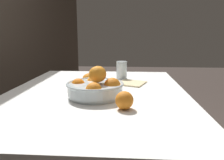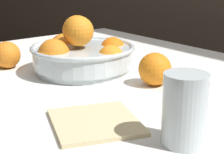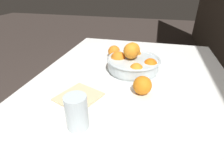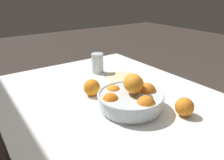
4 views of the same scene
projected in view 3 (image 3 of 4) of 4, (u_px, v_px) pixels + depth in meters
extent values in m
cube|color=white|center=(131.00, 83.00, 0.86)|extent=(1.27, 0.96, 0.03)
cylinder|color=#936B47|center=(93.00, 82.00, 1.63)|extent=(0.05, 0.05, 0.74)
cylinder|color=#936B47|center=(189.00, 95.00, 1.45)|extent=(0.05, 0.05, 0.74)
cylinder|color=silver|center=(133.00, 69.00, 0.94)|extent=(0.26, 0.26, 0.02)
cylinder|color=silver|center=(133.00, 64.00, 0.93)|extent=(0.27, 0.27, 0.05)
torus|color=silver|center=(134.00, 59.00, 0.91)|extent=(0.28, 0.28, 0.01)
sphere|color=orange|center=(136.00, 70.00, 0.84)|extent=(0.07, 0.07, 0.07)
sphere|color=orange|center=(150.00, 65.00, 0.88)|extent=(0.07, 0.07, 0.07)
sphere|color=orange|center=(135.00, 55.00, 0.99)|extent=(0.08, 0.08, 0.08)
sphere|color=orange|center=(118.00, 59.00, 0.94)|extent=(0.08, 0.08, 0.08)
sphere|color=orange|center=(132.00, 50.00, 0.90)|extent=(0.08, 0.08, 0.08)
sphere|color=orange|center=(131.00, 51.00, 0.89)|extent=(0.08, 0.08, 0.08)
cylinder|color=#F4A314|center=(77.00, 117.00, 0.57)|extent=(0.06, 0.06, 0.08)
cylinder|color=silver|center=(77.00, 112.00, 0.56)|extent=(0.07, 0.07, 0.12)
sphere|color=orange|center=(114.00, 52.00, 1.10)|extent=(0.08, 0.08, 0.08)
sphere|color=orange|center=(142.00, 85.00, 0.74)|extent=(0.08, 0.08, 0.08)
cube|color=beige|center=(79.00, 97.00, 0.73)|extent=(0.21, 0.20, 0.01)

